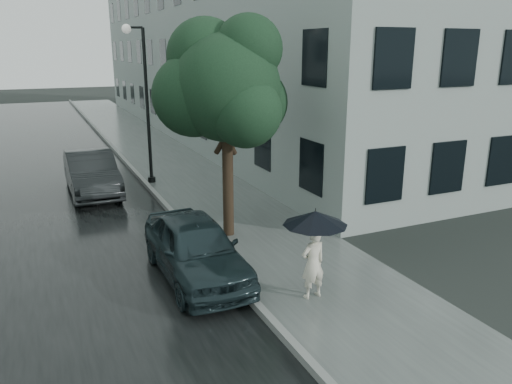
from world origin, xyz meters
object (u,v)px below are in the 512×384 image
car_far (91,173)px  lamp_post (143,96)px  car_near (196,248)px  pedestrian (313,263)px  street_tree (225,86)px

car_far → lamp_post: bearing=17.9°
lamp_post → car_near: bearing=-82.6°
pedestrian → car_far: bearing=-77.7°
lamp_post → car_near: (-0.81, -8.49, -2.53)m
street_tree → car_far: bearing=117.1°
pedestrian → street_tree: size_ratio=0.26×
pedestrian → car_far: (-3.09, 9.66, -0.02)m
pedestrian → car_near: (-1.84, 1.86, -0.06)m
pedestrian → lamp_post: bearing=-89.7°
pedestrian → car_far: size_ratio=0.34×
car_near → car_far: car_far is taller
street_tree → car_far: size_ratio=1.31×
lamp_post → car_far: lamp_post is taller
lamp_post → pedestrian: bearing=-71.4°
lamp_post → car_far: (-2.06, -0.68, -2.49)m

